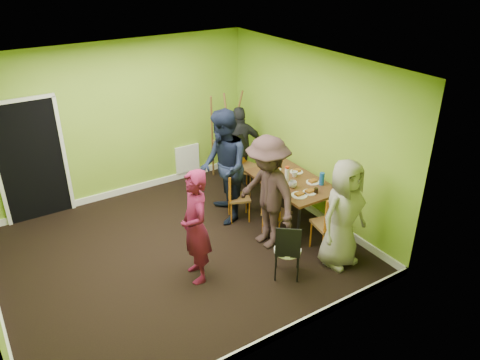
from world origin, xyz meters
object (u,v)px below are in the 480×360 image
object	(u,v)px
dining_table	(292,183)
chair_front_end	(332,221)
person_left_far	(223,167)
chair_back_end	(241,151)
chair_bentwood	(288,249)
thermos	(287,175)
chair_left_near	(274,211)
person_back_end	(240,147)
blue_bottle	(322,179)
easel	(225,137)
person_standing	(195,227)
person_left_near	(267,193)
orange_bottle	(278,175)
person_front_end	(343,214)
chair_left_far	(235,193)

from	to	relation	value
dining_table	chair_front_end	xyz separation A→B (m)	(-0.10, -1.08, -0.13)
person_left_far	chair_back_end	bearing A→B (deg)	151.21
chair_bentwood	thermos	xyz separation A→B (m)	(0.89, 1.20, 0.39)
dining_table	chair_back_end	bearing A→B (deg)	93.43
chair_left_near	person_back_end	xyz separation A→B (m)	(0.56, 1.87, 0.28)
chair_bentwood	person_left_far	distance (m)	1.91
chair_back_end	blue_bottle	xyz separation A→B (m)	(0.39, -1.79, 0.09)
dining_table	easel	distance (m)	1.96
person_standing	person_left_near	world-z (taller)	person_left_near
chair_bentwood	person_standing	world-z (taller)	person_standing
chair_left_near	chair_front_end	distance (m)	0.92
chair_left_near	chair_back_end	xyz separation A→B (m)	(0.47, 1.70, 0.27)
blue_bottle	orange_bottle	size ratio (longest dim) A/B	2.55
dining_table	person_left_near	xyz separation A→B (m)	(-0.74, -0.35, 0.20)
chair_bentwood	person_standing	bearing A→B (deg)	-174.39
chair_back_end	person_front_end	world-z (taller)	person_front_end
chair_back_end	blue_bottle	world-z (taller)	chair_back_end
chair_bentwood	thermos	bearing A→B (deg)	92.45
person_left_far	person_front_end	distance (m)	2.12
chair_left_near	person_back_end	bearing A→B (deg)	142.97
easel	chair_left_far	bearing A→B (deg)	-114.91
dining_table	blue_bottle	world-z (taller)	blue_bottle
thermos	person_standing	distance (m)	2.00
dining_table	person_front_end	world-z (taller)	person_front_end
person_back_end	chair_left_near	bearing A→B (deg)	92.74
person_left_near	easel	bearing A→B (deg)	162.03
chair_left_near	orange_bottle	xyz separation A→B (m)	(0.44, 0.51, 0.30)
orange_bottle	person_standing	xyz separation A→B (m)	(-1.92, -0.73, 0.03)
orange_bottle	person_left_near	bearing A→B (deg)	-137.74
chair_left_near	thermos	size ratio (longest dim) A/B	3.69
chair_back_end	blue_bottle	size ratio (longest dim) A/B	5.28
dining_table	chair_front_end	world-z (taller)	chair_front_end
chair_back_end	person_left_near	distance (m)	1.89
chair_left_far	person_back_end	bearing A→B (deg)	167.07
chair_left_near	chair_bentwood	bearing A→B (deg)	-46.07
chair_left_far	blue_bottle	bearing A→B (deg)	73.41
chair_back_end	person_left_far	world-z (taller)	person_left_far
thermos	person_front_end	distance (m)	1.32
thermos	person_left_far	xyz separation A→B (m)	(-0.80, 0.65, 0.09)
blue_bottle	chair_left_near	bearing A→B (deg)	173.99
easel	blue_bottle	world-z (taller)	easel
thermos	person_left_near	size ratio (longest dim) A/B	0.13
chair_front_end	person_back_end	xyz separation A→B (m)	(0.11, 2.67, 0.21)
chair_back_end	chair_bentwood	xyz separation A→B (m)	(-0.90, -2.61, -0.29)
chair_left_far	easel	distance (m)	1.60
orange_bottle	person_back_end	xyz separation A→B (m)	(0.12, 1.36, -0.01)
blue_bottle	person_left_near	xyz separation A→B (m)	(-1.05, 0.03, 0.04)
person_left_far	person_left_near	world-z (taller)	person_left_far
blue_bottle	chair_front_end	bearing A→B (deg)	-119.56
person_front_end	chair_bentwood	bearing A→B (deg)	166.50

